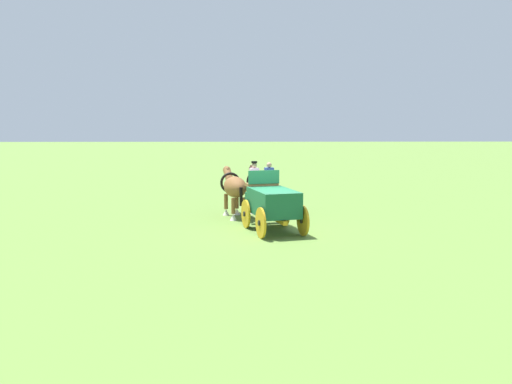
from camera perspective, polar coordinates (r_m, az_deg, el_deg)
ground_plane at (r=20.72m, az=1.87°, el=-4.29°), size 220.00×220.00×0.00m
show_wagon at (r=20.69m, az=1.73°, el=-1.10°), size 5.56×2.51×2.66m
draft_horse_near at (r=23.78m, az=-2.36°, el=0.47°), size 2.98×1.42×2.20m
draft_horse_off at (r=24.11m, az=0.65°, el=0.64°), size 3.10×1.51×2.24m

